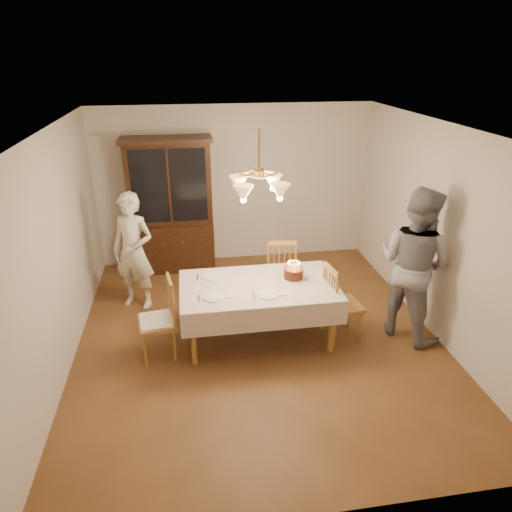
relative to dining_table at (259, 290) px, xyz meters
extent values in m
plane|color=#593419|center=(0.00, 0.00, -0.68)|extent=(5.00, 5.00, 0.00)
plane|color=white|center=(0.00, 0.00, 1.92)|extent=(5.00, 5.00, 0.00)
plane|color=beige|center=(0.00, 2.50, 0.62)|extent=(4.50, 0.00, 4.50)
plane|color=beige|center=(0.00, -2.50, 0.62)|extent=(4.50, 0.00, 4.50)
plane|color=beige|center=(-2.25, 0.00, 0.62)|extent=(0.00, 5.00, 5.00)
plane|color=beige|center=(2.25, 0.00, 0.62)|extent=(0.00, 5.00, 5.00)
cube|color=#8E5E29|center=(0.00, 0.00, 0.05)|extent=(1.80, 1.00, 0.04)
cube|color=beige|center=(0.00, 0.00, 0.07)|extent=(1.90, 1.10, 0.01)
cylinder|color=#8E5E29|center=(-0.82, -0.42, -0.33)|extent=(0.07, 0.07, 0.71)
cylinder|color=#8E5E29|center=(0.82, -0.42, -0.33)|extent=(0.07, 0.07, 0.71)
cylinder|color=#8E5E29|center=(-0.82, 0.42, -0.33)|extent=(0.07, 0.07, 0.71)
cylinder|color=#8E5E29|center=(0.82, 0.42, -0.33)|extent=(0.07, 0.07, 0.71)
cube|color=black|center=(-1.05, 2.23, -0.28)|extent=(1.30, 0.50, 0.80)
cube|color=black|center=(-1.05, 2.28, 0.77)|extent=(1.30, 0.40, 1.30)
cube|color=black|center=(-1.05, 2.08, 0.77)|extent=(1.14, 0.01, 1.14)
cube|color=black|center=(-1.05, 2.23, 1.45)|extent=(1.38, 0.54, 0.06)
cube|color=#8E5E29|center=(0.47, 0.93, -0.23)|extent=(0.49, 0.47, 0.05)
cube|color=#8E5E29|center=(0.45, 0.74, 0.29)|extent=(0.40, 0.08, 0.06)
cylinder|color=#8E5E29|center=(0.67, 1.08, -0.47)|extent=(0.04, 0.04, 0.43)
cylinder|color=#8E5E29|center=(0.31, 1.12, -0.47)|extent=(0.04, 0.04, 0.43)
cylinder|color=#8E5E29|center=(0.63, 0.74, -0.47)|extent=(0.04, 0.04, 0.43)
cylinder|color=#8E5E29|center=(0.27, 0.78, -0.47)|extent=(0.04, 0.04, 0.43)
cube|color=#8E5E29|center=(-1.24, -0.19, -0.23)|extent=(0.48, 0.50, 0.05)
cube|color=#8E5E29|center=(-1.05, -0.16, 0.29)|extent=(0.09, 0.40, 0.06)
cylinder|color=#8E5E29|center=(-1.43, -0.03, -0.47)|extent=(0.04, 0.04, 0.43)
cylinder|color=#8E5E29|center=(-1.38, -0.39, -0.47)|extent=(0.04, 0.04, 0.43)
cylinder|color=#8E5E29|center=(-1.10, 0.02, -0.47)|extent=(0.04, 0.04, 0.43)
cylinder|color=#8E5E29|center=(-1.04, -0.34, -0.47)|extent=(0.04, 0.04, 0.43)
cube|color=beige|center=(-1.24, -0.19, -0.20)|extent=(0.43, 0.45, 0.03)
cube|color=#8E5E29|center=(1.04, -0.13, -0.23)|extent=(0.47, 0.48, 0.05)
cube|color=#8E5E29|center=(0.86, -0.16, 0.29)|extent=(0.08, 0.40, 0.06)
cylinder|color=#8E5E29|center=(1.23, -0.29, -0.47)|extent=(0.04, 0.04, 0.43)
cylinder|color=#8E5E29|center=(1.19, 0.06, -0.47)|extent=(0.04, 0.04, 0.43)
cylinder|color=#8E5E29|center=(0.90, -0.33, -0.47)|extent=(0.04, 0.04, 0.43)
cylinder|color=#8E5E29|center=(0.86, 0.03, -0.47)|extent=(0.04, 0.04, 0.43)
imported|color=silver|center=(-1.56, 1.08, 0.15)|extent=(0.72, 0.62, 1.66)
imported|color=slate|center=(1.89, -0.17, 0.29)|extent=(1.13, 1.19, 1.95)
cylinder|color=white|center=(0.45, 0.09, 0.08)|extent=(0.30, 0.30, 0.01)
cylinder|color=#3A160D|center=(0.45, 0.09, 0.15)|extent=(0.24, 0.24, 0.13)
cylinder|color=#598CD8|center=(0.52, 0.09, 0.25)|extent=(0.01, 0.01, 0.07)
sphere|color=#FFB23F|center=(0.52, 0.09, 0.29)|extent=(0.01, 0.01, 0.01)
cylinder|color=pink|center=(0.52, 0.12, 0.25)|extent=(0.01, 0.01, 0.07)
sphere|color=#FFB23F|center=(0.52, 0.12, 0.29)|extent=(0.01, 0.01, 0.01)
cylinder|color=#EACC66|center=(0.50, 0.14, 0.25)|extent=(0.01, 0.01, 0.07)
sphere|color=#FFB23F|center=(0.50, 0.14, 0.29)|extent=(0.01, 0.01, 0.01)
cylinder|color=#598CD8|center=(0.47, 0.16, 0.25)|extent=(0.01, 0.01, 0.07)
sphere|color=#FFB23F|center=(0.47, 0.16, 0.29)|extent=(0.01, 0.01, 0.01)
cylinder|color=pink|center=(0.44, 0.16, 0.25)|extent=(0.01, 0.01, 0.07)
sphere|color=#FFB23F|center=(0.44, 0.16, 0.29)|extent=(0.01, 0.01, 0.01)
cylinder|color=#EACC66|center=(0.41, 0.14, 0.25)|extent=(0.01, 0.01, 0.07)
sphere|color=#FFB23F|center=(0.41, 0.14, 0.29)|extent=(0.01, 0.01, 0.01)
cylinder|color=#598CD8|center=(0.39, 0.12, 0.25)|extent=(0.01, 0.01, 0.07)
sphere|color=#FFB23F|center=(0.39, 0.12, 0.29)|extent=(0.01, 0.01, 0.01)
cylinder|color=pink|center=(0.38, 0.09, 0.25)|extent=(0.01, 0.01, 0.07)
sphere|color=#FFB23F|center=(0.38, 0.09, 0.29)|extent=(0.01, 0.01, 0.01)
cylinder|color=#EACC66|center=(0.39, 0.05, 0.25)|extent=(0.01, 0.01, 0.07)
sphere|color=#FFB23F|center=(0.39, 0.05, 0.29)|extent=(0.01, 0.01, 0.01)
cylinder|color=#598CD8|center=(0.41, 0.03, 0.25)|extent=(0.01, 0.01, 0.07)
sphere|color=#FFB23F|center=(0.41, 0.03, 0.29)|extent=(0.01, 0.01, 0.01)
cylinder|color=pink|center=(0.44, 0.01, 0.25)|extent=(0.01, 0.01, 0.07)
sphere|color=#FFB23F|center=(0.44, 0.01, 0.29)|extent=(0.01, 0.01, 0.01)
cylinder|color=#EACC66|center=(0.47, 0.01, 0.25)|extent=(0.01, 0.01, 0.07)
sphere|color=#FFB23F|center=(0.47, 0.01, 0.29)|extent=(0.01, 0.01, 0.01)
cylinder|color=#598CD8|center=(0.50, 0.03, 0.25)|extent=(0.01, 0.01, 0.07)
sphere|color=#FFB23F|center=(0.50, 0.03, 0.29)|extent=(0.01, 0.01, 0.01)
cylinder|color=pink|center=(0.52, 0.05, 0.25)|extent=(0.01, 0.01, 0.07)
sphere|color=#FFB23F|center=(0.52, 0.05, 0.29)|extent=(0.01, 0.01, 0.01)
cylinder|color=white|center=(-0.56, -0.23, 0.08)|extent=(0.25, 0.25, 0.02)
cube|color=silver|center=(-0.73, -0.23, 0.08)|extent=(0.01, 0.16, 0.01)
cube|color=beige|center=(-0.39, -0.23, 0.08)|extent=(0.10, 0.10, 0.01)
cylinder|color=white|center=(0.07, -0.27, 0.08)|extent=(0.25, 0.25, 0.02)
cube|color=silver|center=(-0.10, -0.27, 0.08)|extent=(0.01, 0.16, 0.01)
cube|color=beige|center=(0.24, -0.27, 0.08)|extent=(0.10, 0.10, 0.01)
cylinder|color=white|center=(-0.56, 0.30, 0.08)|extent=(0.24, 0.24, 0.02)
cube|color=silver|center=(-0.73, 0.30, 0.08)|extent=(0.01, 0.16, 0.01)
cube|color=beige|center=(-0.39, 0.30, 0.08)|extent=(0.10, 0.10, 0.01)
cylinder|color=#BF8C3F|center=(0.00, 0.00, 1.72)|extent=(0.02, 0.02, 0.40)
cylinder|color=#BF8C3F|center=(0.00, 0.00, 1.47)|extent=(0.12, 0.12, 0.10)
cone|color=#D8994C|center=(0.20, 0.20, 1.29)|extent=(0.22, 0.22, 0.18)
sphere|color=#FFD899|center=(0.20, 0.20, 1.22)|extent=(0.07, 0.07, 0.07)
cone|color=#D8994C|center=(-0.20, 0.20, 1.29)|extent=(0.22, 0.22, 0.18)
sphere|color=#FFD899|center=(-0.20, 0.20, 1.22)|extent=(0.07, 0.07, 0.07)
cone|color=#D8994C|center=(-0.20, -0.20, 1.29)|extent=(0.22, 0.22, 0.18)
sphere|color=#FFD899|center=(-0.20, -0.20, 1.22)|extent=(0.07, 0.07, 0.07)
cone|color=#D8994C|center=(0.20, -0.20, 1.29)|extent=(0.22, 0.22, 0.18)
sphere|color=#FFD899|center=(0.20, -0.20, 1.22)|extent=(0.07, 0.07, 0.07)
camera|label=1|loc=(-0.79, -4.83, 2.69)|focal=32.00mm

